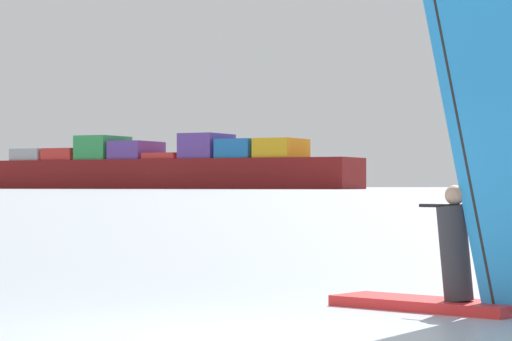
# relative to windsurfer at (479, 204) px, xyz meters

# --- Properties ---
(ground_plane) EXTENTS (4000.00, 4000.00, 0.00)m
(ground_plane) POSITION_rel_windsurfer_xyz_m (-3.10, -1.27, -1.18)
(ground_plane) COLOR #9EA8B2
(windsurfer) EXTENTS (2.56, 2.95, 4.49)m
(windsurfer) POSITION_rel_windsurfer_xyz_m (0.00, 0.00, 0.00)
(windsurfer) COLOR red
(windsurfer) RESTS_ON ground_plane
(cargo_ship) EXTENTS (192.92, 149.69, 41.39)m
(cargo_ship) POSITION_rel_windsurfer_xyz_m (19.03, 492.63, 8.42)
(cargo_ship) COLOR maroon
(cargo_ship) RESTS_ON ground_plane
(distant_headland) EXTENTS (940.73, 442.77, 48.68)m
(distant_headland) POSITION_rel_windsurfer_xyz_m (296.26, 1310.44, 23.16)
(distant_headland) COLOR #756B56
(distant_headland) RESTS_ON ground_plane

